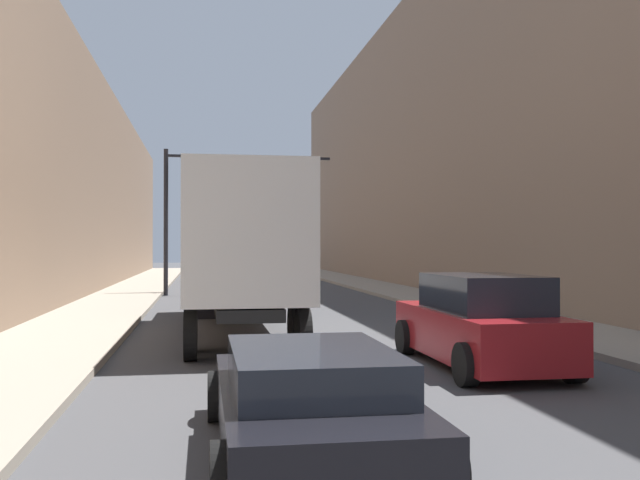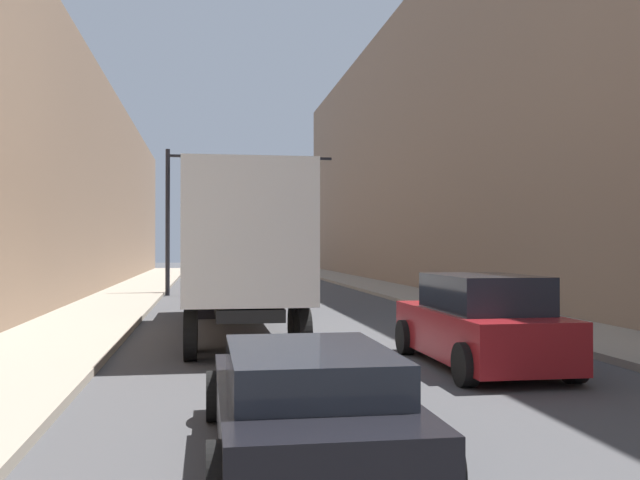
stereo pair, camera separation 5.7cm
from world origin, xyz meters
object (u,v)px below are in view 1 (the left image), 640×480
(suv_car, at_px, (480,323))
(traffic_signal_gantry, at_px, (212,190))
(sedan_car, at_px, (309,401))
(semi_truck, at_px, (237,248))

(suv_car, distance_m, traffic_signal_gantry, 21.35)
(sedan_car, relative_size, suv_car, 0.96)
(sedan_car, bearing_deg, suv_car, 51.86)
(semi_truck, distance_m, suv_car, 7.66)
(suv_car, relative_size, traffic_signal_gantry, 0.62)
(sedan_car, bearing_deg, semi_truck, 91.29)
(semi_truck, bearing_deg, traffic_signal_gantry, 91.95)
(semi_truck, height_order, suv_car, semi_truck)
(semi_truck, xyz_separation_m, suv_car, (4.17, -6.27, -1.37))
(semi_truck, relative_size, sedan_car, 2.58)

